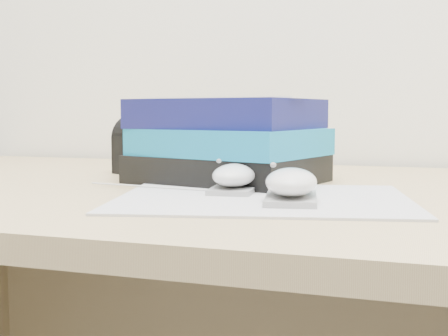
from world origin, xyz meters
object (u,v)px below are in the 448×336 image
(desk, at_px, (290,333))
(mouse_front, at_px, (291,185))
(mouse_rear, at_px, (234,177))
(pouch, at_px, (150,146))
(book_stack, at_px, (228,141))

(desk, xyz_separation_m, mouse_front, (0.04, -0.21, 0.26))
(desk, height_order, mouse_front, mouse_front)
(mouse_rear, relative_size, mouse_front, 0.91)
(desk, relative_size, pouch, 11.71)
(book_stack, bearing_deg, mouse_rear, -68.28)
(desk, relative_size, mouse_rear, 14.73)
(mouse_front, height_order, book_stack, book_stack)
(desk, xyz_separation_m, mouse_rear, (-0.05, -0.14, 0.26))
(mouse_front, distance_m, pouch, 0.41)
(desk, bearing_deg, mouse_front, -77.83)
(desk, distance_m, pouch, 0.39)
(book_stack, height_order, pouch, book_stack)
(mouse_rear, bearing_deg, desk, 71.69)
(desk, bearing_deg, pouch, 168.29)
(mouse_front, height_order, pouch, pouch)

